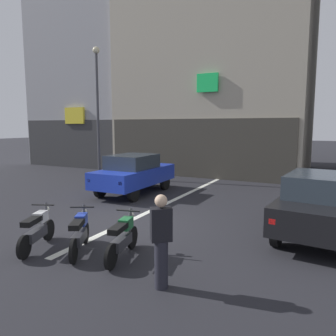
{
  "coord_description": "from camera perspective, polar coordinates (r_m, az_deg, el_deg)",
  "views": [
    {
      "loc": [
        5.24,
        -7.69,
        2.83
      ],
      "look_at": [
        0.35,
        2.0,
        1.4
      ],
      "focal_mm": 34.47,
      "sensor_mm": 36.0,
      "label": 1
    }
  ],
  "objects": [
    {
      "name": "car_blue_crossing_near",
      "position": [
        13.5,
        -6.04,
        -0.82
      ],
      "size": [
        1.78,
        4.11,
        1.64
      ],
      "color": "black",
      "rests_on": "ground"
    },
    {
      "name": "motorcycle_green_row_centre",
      "position": [
        7.12,
        -8.02,
        -12.01
      ],
      "size": [
        0.55,
        1.65,
        0.98
      ],
      "color": "black",
      "rests_on": "ground"
    },
    {
      "name": "motorcycle_blue_row_left_mid",
      "position": [
        7.6,
        -15.33,
        -10.93
      ],
      "size": [
        0.87,
        1.49,
        0.98
      ],
      "color": "black",
      "rests_on": "ground"
    },
    {
      "name": "car_black_parked_kerbside",
      "position": [
        9.06,
        25.55,
        -5.62
      ],
      "size": [
        2.17,
        4.26,
        1.64
      ],
      "color": "black",
      "rests_on": "ground"
    },
    {
      "name": "motorcycle_white_row_leftmost",
      "position": [
        8.13,
        -22.13,
        -10.02
      ],
      "size": [
        0.73,
        1.58,
        0.98
      ],
      "color": "black",
      "rests_on": "ground"
    },
    {
      "name": "ground_plane",
      "position": [
        9.72,
        -7.28,
        -9.47
      ],
      "size": [
        120.0,
        120.0,
        0.0
      ],
      "primitive_type": "plane",
      "color": "#232328"
    },
    {
      "name": "person_by_motorcycles",
      "position": [
        5.7,
        -1.22,
        -12.75
      ],
      "size": [
        0.42,
        0.4,
        1.67
      ],
      "color": "#23232D",
      "rests_on": "ground"
    },
    {
      "name": "building_corner_left",
      "position": [
        26.6,
        -11.27,
        20.49
      ],
      "size": [
        8.07,
        8.08,
        17.78
      ],
      "color": "#9E9EA3",
      "rests_on": "ground"
    },
    {
      "name": "lane_centre_line",
      "position": [
        14.92,
        5.73,
        -3.45
      ],
      "size": [
        0.2,
        18.0,
        0.01
      ],
      "primitive_type": "cube",
      "color": "silver",
      "rests_on": "ground"
    },
    {
      "name": "street_lamp",
      "position": [
        17.96,
        -12.37,
        11.73
      ],
      "size": [
        0.36,
        0.36,
        6.93
      ],
      "color": "#47474C",
      "rests_on": "ground"
    }
  ]
}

